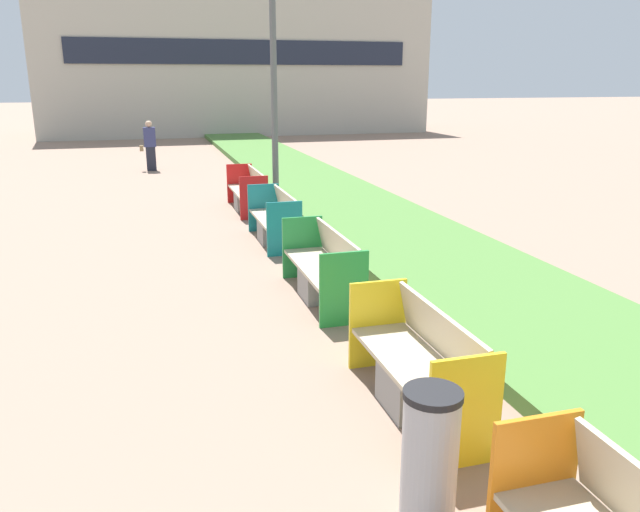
% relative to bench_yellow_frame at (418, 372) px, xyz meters
% --- Properties ---
extents(planter_grass_strip, '(2.80, 120.00, 0.18)m').
position_rel_bench_yellow_frame_xyz_m(planter_grass_strip, '(2.26, 5.00, -0.27)').
color(planter_grass_strip, '#4C7A38').
rests_on(planter_grass_strip, ground).
extents(building_backdrop, '(20.42, 6.33, 7.65)m').
position_rel_bench_yellow_frame_xyz_m(building_backdrop, '(3.06, 31.21, 3.46)').
color(building_backdrop, '#B2AD9E').
rests_on(building_backdrop, ground).
extents(bench_yellow_frame, '(0.65, 1.92, 0.94)m').
position_rel_bench_yellow_frame_xyz_m(bench_yellow_frame, '(0.00, 0.00, 0.00)').
color(bench_yellow_frame, gray).
rests_on(bench_yellow_frame, ground).
extents(bench_green_frame, '(0.65, 2.09, 0.94)m').
position_rel_bench_yellow_frame_xyz_m(bench_green_frame, '(0.00, 3.11, 0.01)').
color(bench_green_frame, gray).
rests_on(bench_green_frame, ground).
extents(bench_teal_frame, '(0.65, 1.93, 0.94)m').
position_rel_bench_yellow_frame_xyz_m(bench_teal_frame, '(0.00, 6.31, 0.00)').
color(bench_teal_frame, gray).
rests_on(bench_teal_frame, ground).
extents(bench_red_frame, '(0.65, 2.07, 0.94)m').
position_rel_bench_yellow_frame_xyz_m(bench_red_frame, '(0.00, 9.36, 0.00)').
color(bench_red_frame, gray).
rests_on(bench_red_frame, ground).
extents(litter_bin, '(0.40, 0.40, 0.96)m').
position_rel_bench_yellow_frame_xyz_m(litter_bin, '(-0.54, -1.38, 0.12)').
color(litter_bin, '#9EA0A5').
rests_on(litter_bin, ground).
extents(street_lamp_post, '(0.24, 0.44, 7.98)m').
position_rel_bench_yellow_frame_xyz_m(street_lamp_post, '(0.61, 9.16, 4.01)').
color(street_lamp_post, '#56595B').
rests_on(street_lamp_post, ground).
extents(pedestrian_walking, '(0.53, 0.24, 1.62)m').
position_rel_bench_yellow_frame_xyz_m(pedestrian_walking, '(-2.02, 16.64, 0.45)').
color(pedestrian_walking, '#232633').
rests_on(pedestrian_walking, ground).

